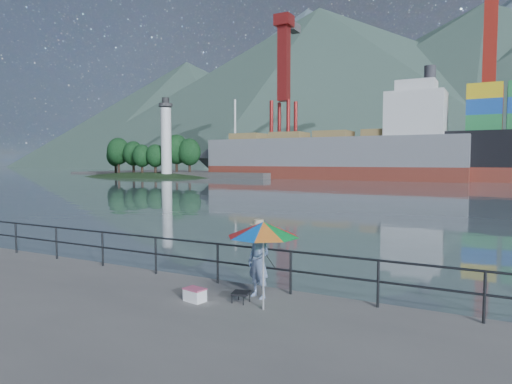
# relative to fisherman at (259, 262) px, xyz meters

# --- Properties ---
(harbor_water) EXTENTS (500.00, 280.00, 0.00)m
(harbor_water) POSITION_rel_fisherman_xyz_m (-2.46, 128.87, -0.81)
(harbor_water) COLOR slate
(harbor_water) RESTS_ON ground
(guardrail) EXTENTS (22.00, 0.06, 1.03)m
(guardrail) POSITION_rel_fisherman_xyz_m (-2.46, 0.57, -0.29)
(guardrail) COLOR #2D3033
(guardrail) RESTS_ON ground
(lighthouse_islet) EXTENTS (48.00, 26.40, 19.20)m
(lighthouse_islet) POSITION_rel_fisherman_xyz_m (-57.43, 60.86, -0.55)
(lighthouse_islet) COLOR #263F1E
(lighthouse_islet) RESTS_ON ground
(fisherman) EXTENTS (0.68, 0.54, 1.63)m
(fisherman) POSITION_rel_fisherman_xyz_m (0.00, 0.00, 0.00)
(fisherman) COLOR #224B8B
(fisherman) RESTS_ON ground
(beach_umbrella) EXTENTS (1.82, 1.82, 1.84)m
(beach_umbrella) POSITION_rel_fisherman_xyz_m (0.48, -0.70, 0.87)
(beach_umbrella) COLOR white
(beach_umbrella) RESTS_ON ground
(folding_stool) EXTENTS (0.43, 0.43, 0.23)m
(folding_stool) POSITION_rel_fisherman_xyz_m (-0.17, -0.52, -0.69)
(folding_stool) COLOR black
(folding_stool) RESTS_ON ground
(cooler_bag) EXTENTS (0.50, 0.38, 0.26)m
(cooler_bag) POSITION_rel_fisherman_xyz_m (-1.11, -0.91, -0.68)
(cooler_bag) COLOR white
(cooler_bag) RESTS_ON ground
(fishing_rod) EXTENTS (0.25, 1.88, 1.33)m
(fishing_rod) POSITION_rel_fisherman_xyz_m (-0.30, 0.80, -0.81)
(fishing_rod) COLOR black
(fishing_rod) RESTS_ON ground
(bulk_carrier) EXTENTS (45.88, 7.94, 14.50)m
(bulk_carrier) POSITION_rel_fisherman_xyz_m (-20.23, 68.71, 3.40)
(bulk_carrier) COLOR maroon
(bulk_carrier) RESTS_ON ground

